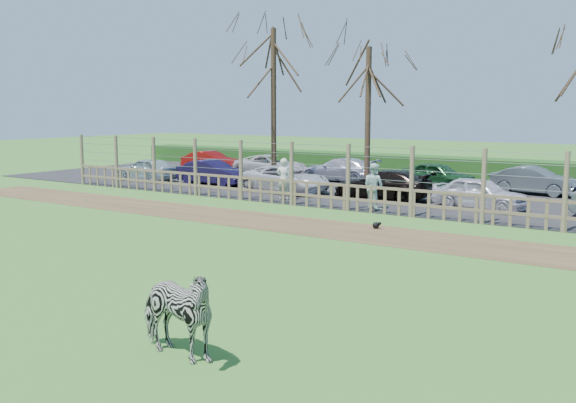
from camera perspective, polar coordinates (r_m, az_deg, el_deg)
The scene contains 21 objects.
ground at distance 17.42m, azimuth -7.34°, elevation -4.31°, with size 120.00×120.00×0.00m, color olive.
dirt_strip at distance 20.95m, azimuth 0.76°, elevation -2.09°, with size 34.00×2.80×0.01m, color brown.
asphalt at distance 29.74m, azimuth 11.30°, elevation 0.87°, with size 44.00×13.00×0.04m, color #232326.
hedge at distance 36.22m, azimuth 15.58°, elevation 2.88°, with size 46.00×2.00×1.10m, color #1E4716.
fence at distance 23.81m, azimuth 5.35°, elevation 1.08°, with size 30.16×0.16×2.50m.
tree_left at distance 30.93m, azimuth -1.30°, elevation 11.70°, with size 4.80×4.80×7.88m.
tree_mid at distance 29.44m, azimuth 7.16°, elevation 10.35°, with size 4.80×4.80×6.83m.
zebra at distance 9.97m, azimuth -10.09°, elevation -9.68°, with size 0.78×1.72×1.45m, color gray.
visitor_a at distance 26.19m, azimuth -0.37°, elevation 1.99°, with size 0.63×0.41×1.72m, color silver.
visitor_b at distance 24.08m, azimuth 7.62°, elevation 1.36°, with size 0.84×0.65×1.72m, color silver.
crow at distance 20.47m, azimuth 7.85°, elevation -2.10°, with size 0.29×0.21×0.24m.
car_0 at distance 34.06m, azimuth -12.45°, elevation 2.81°, with size 1.42×3.52×1.20m, color #AFC0C5.
car_1 at distance 31.83m, azimuth -6.72°, elevation 2.58°, with size 1.27×3.64×1.20m, color #1B133F.
car_2 at distance 28.72m, azimuth -0.21°, elevation 2.02°, with size 1.99×4.32×1.20m, color silver.
car_3 at distance 26.87m, azimuth 8.40°, elevation 1.49°, with size 1.68×4.13×1.20m, color black.
car_4 at distance 24.93m, azimuth 16.67°, elevation 0.71°, with size 1.42×3.52×1.20m, color silver.
car_7 at distance 38.57m, azimuth -6.88°, elevation 3.57°, with size 1.27×3.64×1.20m, color maroon.
car_8 at distance 35.32m, azimuth -1.50°, elevation 3.19°, with size 1.99×4.32×1.20m, color silver.
car_9 at distance 33.22m, azimuth 4.54°, elevation 2.85°, with size 1.68×4.13×1.20m, color #B7B5CB.
car_10 at distance 31.20m, azimuth 13.18°, elevation 2.30°, with size 1.42×3.52×1.20m, color #1C4B25.
car_11 at distance 30.06m, azimuth 21.01°, elevation 1.75°, with size 1.27×3.64×1.20m, color slate.
Camera 1 is at (11.21, -12.79, 3.78)m, focal length 40.00 mm.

